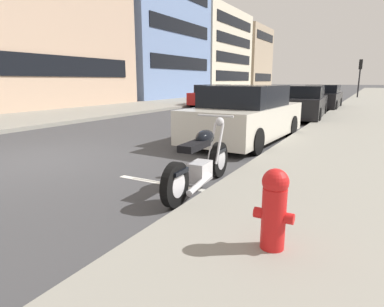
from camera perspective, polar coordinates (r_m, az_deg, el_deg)
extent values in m
plane|color=#3D3D3F|center=(7.62, -25.49, -1.18)|extent=(260.00, 260.00, 0.00)
cube|color=gray|center=(16.36, 29.58, 5.41)|extent=(120.00, 4.40, 0.14)
cube|color=gray|center=(20.65, -9.08, 8.05)|extent=(120.00, 5.00, 0.14)
cube|color=silver|center=(5.30, -3.00, -5.55)|extent=(0.12, 2.20, 0.01)
cylinder|color=black|center=(5.72, 4.63, -1.08)|extent=(0.62, 0.14, 0.61)
cylinder|color=silver|center=(5.72, 4.63, -1.08)|extent=(0.34, 0.14, 0.34)
cylinder|color=black|center=(4.36, -2.96, -5.44)|extent=(0.62, 0.14, 0.61)
cylinder|color=silver|center=(4.36, -2.96, -5.44)|extent=(0.34, 0.14, 0.34)
cube|color=silver|center=(5.03, 1.36, -3.14)|extent=(0.41, 0.28, 0.30)
cube|color=black|center=(4.77, 0.48, 1.37)|extent=(0.69, 0.25, 0.10)
ellipsoid|color=black|center=(5.08, 2.24, 2.74)|extent=(0.49, 0.26, 0.24)
cube|color=black|center=(4.35, -2.66, -3.15)|extent=(0.37, 0.20, 0.06)
cube|color=black|center=(5.66, 4.59, 0.53)|extent=(0.33, 0.17, 0.06)
cylinder|color=silver|center=(5.54, 3.46, 1.83)|extent=(0.34, 0.06, 0.65)
cylinder|color=silver|center=(5.49, 4.80, 1.71)|extent=(0.34, 0.06, 0.65)
cylinder|color=silver|center=(5.42, 4.08, 6.55)|extent=(0.06, 0.62, 0.04)
sphere|color=silver|center=(5.62, 4.83, 5.52)|extent=(0.15, 0.15, 0.15)
cylinder|color=silver|center=(4.74, 1.37, -5.30)|extent=(0.71, 0.12, 0.16)
cube|color=beige|center=(9.17, 9.32, 5.62)|extent=(4.55, 2.09, 0.81)
cube|color=black|center=(9.01, 9.20, 9.84)|extent=(2.42, 1.83, 0.55)
cylinder|color=black|center=(10.87, 8.10, 5.37)|extent=(0.63, 0.25, 0.62)
cylinder|color=black|center=(10.32, 16.81, 4.58)|extent=(0.63, 0.25, 0.62)
cylinder|color=black|center=(8.28, -0.14, 3.26)|extent=(0.63, 0.25, 0.62)
cylinder|color=black|center=(7.54, 10.93, 2.10)|extent=(0.63, 0.25, 0.62)
cube|color=black|center=(15.25, 18.43, 7.82)|extent=(4.70, 2.08, 0.79)
cube|color=black|center=(15.02, 18.50, 10.18)|extent=(2.26, 1.80, 0.48)
cylinder|color=black|center=(16.88, 16.23, 7.54)|extent=(0.63, 0.26, 0.62)
cylinder|color=black|center=(16.70, 21.88, 7.09)|extent=(0.63, 0.26, 0.62)
cylinder|color=black|center=(13.90, 14.14, 6.68)|extent=(0.63, 0.26, 0.62)
cylinder|color=black|center=(13.68, 20.99, 6.13)|extent=(0.63, 0.26, 0.62)
cube|color=black|center=(20.63, 21.66, 8.68)|extent=(4.01, 1.81, 0.79)
cube|color=black|center=(20.58, 21.79, 10.39)|extent=(2.12, 1.66, 0.45)
cylinder|color=black|center=(22.07, 19.93, 8.37)|extent=(0.62, 0.22, 0.62)
cylinder|color=black|center=(21.88, 24.20, 7.99)|extent=(0.62, 0.22, 0.62)
cylinder|color=black|center=(19.47, 18.68, 7.99)|extent=(0.62, 0.22, 0.62)
cylinder|color=black|center=(19.25, 23.53, 7.57)|extent=(0.62, 0.22, 0.62)
cube|color=#AD1919|center=(21.84, 3.73, 9.61)|extent=(4.27, 2.11, 0.72)
cube|color=black|center=(21.75, 3.68, 11.18)|extent=(2.35, 1.85, 0.48)
cylinder|color=black|center=(20.26, 4.54, 8.76)|extent=(0.63, 0.26, 0.62)
cylinder|color=black|center=(20.93, 0.11, 8.92)|extent=(0.63, 0.26, 0.62)
cylinder|color=black|center=(22.85, 7.03, 9.14)|extent=(0.63, 0.26, 0.62)
cylinder|color=black|center=(23.44, 3.01, 9.30)|extent=(0.63, 0.26, 0.62)
cylinder|color=red|center=(3.13, 13.94, -10.88)|extent=(0.22, 0.22, 0.58)
sphere|color=red|center=(3.01, 14.29, -4.79)|extent=(0.24, 0.24, 0.24)
cylinder|color=red|center=(3.15, 11.47, -10.01)|extent=(0.10, 0.08, 0.10)
cylinder|color=red|center=(3.09, 16.51, -10.77)|extent=(0.10, 0.08, 0.10)
cylinder|color=black|center=(33.56, 27.01, 11.50)|extent=(0.12, 0.12, 3.30)
cube|color=black|center=(33.59, 27.22, 13.58)|extent=(0.28, 0.28, 0.85)
sphere|color=red|center=(33.75, 27.27, 13.99)|extent=(0.14, 0.14, 0.14)
sphere|color=gold|center=(33.74, 27.23, 13.55)|extent=(0.14, 0.14, 0.14)
sphere|color=green|center=(33.73, 27.18, 13.11)|extent=(0.14, 0.14, 0.14)
cube|color=black|center=(18.76, -24.51, 13.76)|extent=(12.76, 0.06, 1.10)
cube|color=#6B84B2|center=(32.88, -10.18, 21.88)|extent=(11.24, 10.40, 14.12)
cube|color=black|center=(29.51, -1.63, 15.42)|extent=(9.45, 0.06, 1.10)
cube|color=black|center=(29.80, -1.67, 21.03)|extent=(9.45, 0.06, 1.10)
cube|color=beige|center=(42.92, 0.13, 16.88)|extent=(12.22, 11.18, 9.71)
cube|color=black|center=(40.42, 7.33, 13.19)|extent=(10.27, 0.06, 1.10)
cube|color=black|center=(40.49, 7.42, 16.03)|extent=(10.27, 0.06, 1.10)
cube|color=black|center=(40.66, 7.50, 18.85)|extent=(10.27, 0.06, 1.10)
cube|color=black|center=(40.93, 7.59, 21.64)|extent=(10.27, 0.06, 1.10)
cube|color=tan|center=(53.17, 7.69, 15.76)|extent=(9.24, 8.80, 9.35)
cube|color=black|center=(51.64, 12.31, 12.77)|extent=(7.76, 0.06, 1.10)
cube|color=black|center=(52.01, 12.62, 19.17)|extent=(7.76, 0.06, 1.10)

